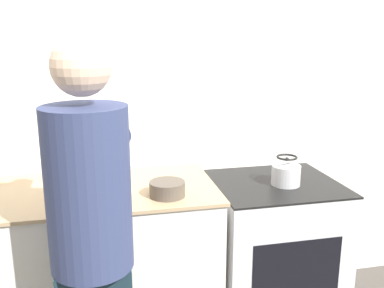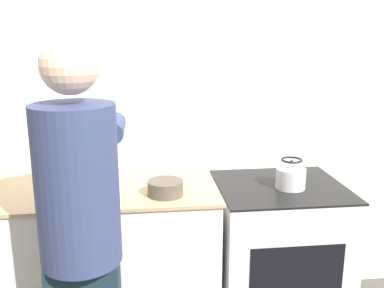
{
  "view_description": "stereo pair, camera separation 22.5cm",
  "coord_description": "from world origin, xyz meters",
  "px_view_note": "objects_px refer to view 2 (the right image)",
  "views": [
    {
      "loc": [
        -0.09,
        -1.9,
        1.74
      ],
      "look_at": [
        0.39,
        0.23,
        1.19
      ],
      "focal_mm": 40.0,
      "sensor_mm": 36.0,
      "label": 1
    },
    {
      "loc": [
        0.13,
        -1.93,
        1.74
      ],
      "look_at": [
        0.39,
        0.23,
        1.19
      ],
      "focal_mm": 40.0,
      "sensor_mm": 36.0,
      "label": 2
    }
  ],
  "objects_px": {
    "oven": "(277,256)",
    "cutting_board": "(88,183)",
    "bowl_prep": "(165,188)",
    "person": "(81,228)",
    "knife": "(86,183)",
    "kettle": "(291,176)"
  },
  "relations": [
    {
      "from": "oven",
      "to": "cutting_board",
      "type": "bearing_deg",
      "value": 178.04
    },
    {
      "from": "cutting_board",
      "to": "bowl_prep",
      "type": "bearing_deg",
      "value": -26.51
    },
    {
      "from": "person",
      "to": "oven",
      "type": "bearing_deg",
      "value": 27.42
    },
    {
      "from": "knife",
      "to": "bowl_prep",
      "type": "bearing_deg",
      "value": -41.22
    },
    {
      "from": "oven",
      "to": "knife",
      "type": "xyz_separation_m",
      "value": [
        -1.1,
        0.01,
        0.51
      ]
    },
    {
      "from": "kettle",
      "to": "cutting_board",
      "type": "bearing_deg",
      "value": 175.7
    },
    {
      "from": "person",
      "to": "knife",
      "type": "distance_m",
      "value": 0.56
    },
    {
      "from": "person",
      "to": "knife",
      "type": "xyz_separation_m",
      "value": [
        -0.05,
        0.56,
        0.01
      ]
    },
    {
      "from": "cutting_board",
      "to": "kettle",
      "type": "relative_size",
      "value": 1.83
    },
    {
      "from": "bowl_prep",
      "to": "cutting_board",
      "type": "bearing_deg",
      "value": 153.49
    },
    {
      "from": "knife",
      "to": "bowl_prep",
      "type": "height_order",
      "value": "bowl_prep"
    },
    {
      "from": "oven",
      "to": "cutting_board",
      "type": "height_order",
      "value": "cutting_board"
    },
    {
      "from": "oven",
      "to": "person",
      "type": "xyz_separation_m",
      "value": [
        -1.06,
        -0.55,
        0.5
      ]
    },
    {
      "from": "cutting_board",
      "to": "kettle",
      "type": "height_order",
      "value": "kettle"
    },
    {
      "from": "cutting_board",
      "to": "bowl_prep",
      "type": "relative_size",
      "value": 1.7
    },
    {
      "from": "oven",
      "to": "person",
      "type": "height_order",
      "value": "person"
    },
    {
      "from": "person",
      "to": "bowl_prep",
      "type": "bearing_deg",
      "value": 44.76
    },
    {
      "from": "kettle",
      "to": "bowl_prep",
      "type": "relative_size",
      "value": 0.93
    },
    {
      "from": "cutting_board",
      "to": "kettle",
      "type": "bearing_deg",
      "value": -4.3
    },
    {
      "from": "knife",
      "to": "kettle",
      "type": "height_order",
      "value": "kettle"
    },
    {
      "from": "person",
      "to": "cutting_board",
      "type": "xyz_separation_m",
      "value": [
        -0.04,
        0.59,
        -0.0
      ]
    },
    {
      "from": "cutting_board",
      "to": "bowl_prep",
      "type": "height_order",
      "value": "bowl_prep"
    }
  ]
}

